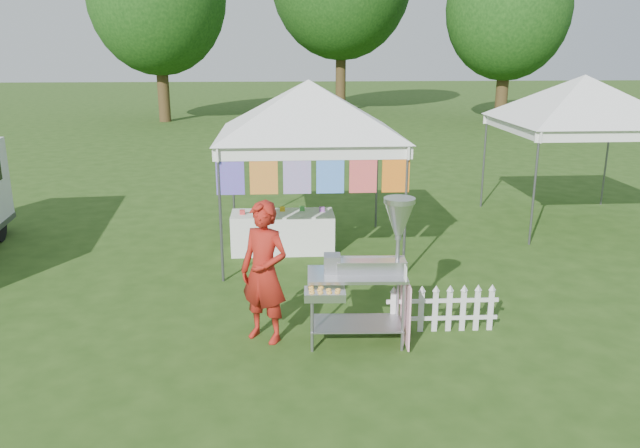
{
  "coord_description": "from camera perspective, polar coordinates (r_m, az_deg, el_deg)",
  "views": [
    {
      "loc": [
        -0.53,
        -7.12,
        3.53
      ],
      "look_at": [
        0.05,
        1.37,
        1.1
      ],
      "focal_mm": 35.0,
      "sensor_mm": 36.0,
      "label": 1
    }
  ],
  "objects": [
    {
      "name": "canopy_right",
      "position": [
        13.55,
        23.11,
        12.42
      ],
      "size": [
        4.24,
        4.24,
        3.45
      ],
      "color": "#59595E",
      "rests_on": "ground"
    },
    {
      "name": "ground",
      "position": [
        7.97,
        0.34,
        -10.36
      ],
      "size": [
        120.0,
        120.0,
        0.0
      ],
      "primitive_type": "plane",
      "color": "#254313",
      "rests_on": "ground"
    },
    {
      "name": "canopy_main",
      "position": [
        10.65,
        -1.05,
        13.01
      ],
      "size": [
        4.24,
        4.24,
        3.45
      ],
      "color": "#59595E",
      "rests_on": "ground"
    },
    {
      "name": "vendor",
      "position": [
        7.63,
        -5.12,
        -4.42
      ],
      "size": [
        0.77,
        0.71,
        1.77
      ],
      "primitive_type": "imported",
      "rotation": [
        0.0,
        0.0,
        -0.58
      ],
      "color": "maroon",
      "rests_on": "ground"
    },
    {
      "name": "tree_right",
      "position": [
        31.01,
        16.85,
        18.33
      ],
      "size": [
        5.6,
        5.6,
        8.42
      ],
      "color": "#3E2E16",
      "rests_on": "ground"
    },
    {
      "name": "display_table",
      "position": [
        11.08,
        -3.42,
        -0.74
      ],
      "size": [
        1.8,
        0.7,
        0.71
      ],
      "primitive_type": "cube",
      "color": "white",
      "rests_on": "ground"
    },
    {
      "name": "donut_cart",
      "position": [
        7.48,
        4.88,
        -3.31
      ],
      "size": [
        1.35,
        0.85,
        1.82
      ],
      "rotation": [
        0.0,
        0.0,
        -0.05
      ],
      "color": "gray",
      "rests_on": "ground"
    },
    {
      "name": "picket_fence",
      "position": [
        8.17,
        11.09,
        -7.76
      ],
      "size": [
        1.44,
        0.05,
        0.56
      ],
      "rotation": [
        0.0,
        0.0,
        -0.02
      ],
      "color": "silver",
      "rests_on": "ground"
    }
  ]
}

